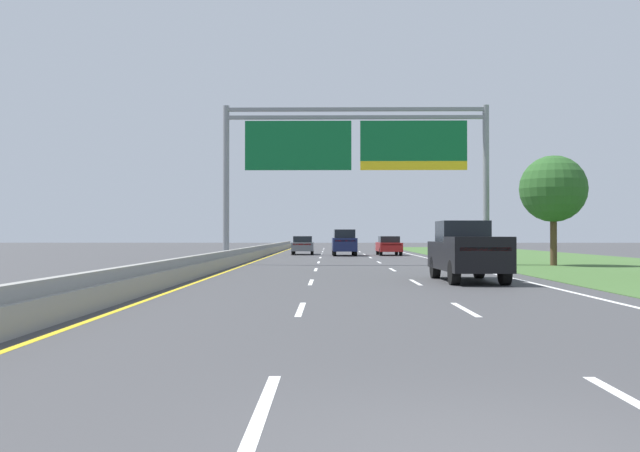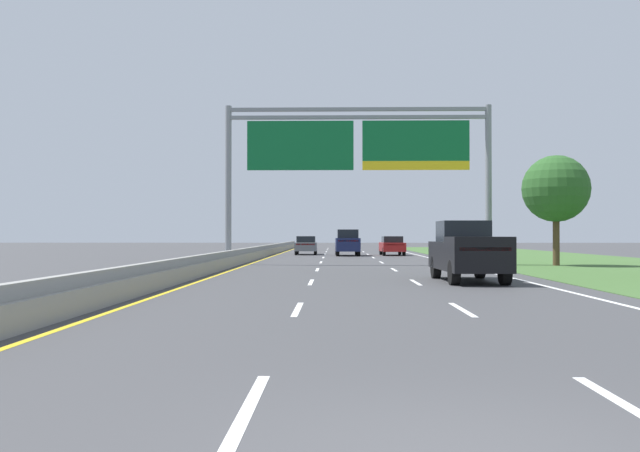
{
  "view_description": "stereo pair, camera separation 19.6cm",
  "coord_description": "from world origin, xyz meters",
  "px_view_note": "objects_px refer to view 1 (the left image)",
  "views": [
    {
      "loc": [
        -1.21,
        -5.3,
        1.68
      ],
      "look_at": [
        -1.53,
        19.18,
        1.99
      ],
      "focal_mm": 39.33,
      "sensor_mm": 36.0,
      "label": 1
    },
    {
      "loc": [
        -1.01,
        -5.3,
        1.68
      ],
      "look_at": [
        -1.53,
        19.18,
        1.99
      ],
      "focal_mm": 39.33,
      "sensor_mm": 36.0,
      "label": 2
    }
  ],
  "objects_px": {
    "pickup_truck_black": "(467,252)",
    "car_navy_centre_lane_suv": "(344,242)",
    "overhead_sign_gantry": "(356,151)",
    "car_red_right_lane_sedan": "(389,245)",
    "car_grey_left_lane_sedan": "(303,245)",
    "roadside_tree_mid": "(553,189)"
  },
  "relations": [
    {
      "from": "overhead_sign_gantry",
      "to": "roadside_tree_mid",
      "type": "xyz_separation_m",
      "value": [
        10.71,
        -1.24,
        -2.21
      ]
    },
    {
      "from": "pickup_truck_black",
      "to": "car_grey_left_lane_sedan",
      "type": "height_order",
      "value": "pickup_truck_black"
    },
    {
      "from": "car_grey_left_lane_sedan",
      "to": "car_red_right_lane_sedan",
      "type": "xyz_separation_m",
      "value": [
        7.18,
        -2.04,
        0.0
      ]
    },
    {
      "from": "overhead_sign_gantry",
      "to": "roadside_tree_mid",
      "type": "height_order",
      "value": "overhead_sign_gantry"
    },
    {
      "from": "overhead_sign_gantry",
      "to": "roadside_tree_mid",
      "type": "distance_m",
      "value": 11.0
    },
    {
      "from": "pickup_truck_black",
      "to": "car_red_right_lane_sedan",
      "type": "distance_m",
      "value": 32.4
    },
    {
      "from": "overhead_sign_gantry",
      "to": "pickup_truck_black",
      "type": "bearing_deg",
      "value": -76.07
    },
    {
      "from": "car_navy_centre_lane_suv",
      "to": "roadside_tree_mid",
      "type": "xyz_separation_m",
      "value": [
        10.99,
        -18.48,
        3.08
      ]
    },
    {
      "from": "car_grey_left_lane_sedan",
      "to": "car_navy_centre_lane_suv",
      "type": "distance_m",
      "value": 4.69
    },
    {
      "from": "car_navy_centre_lane_suv",
      "to": "roadside_tree_mid",
      "type": "bearing_deg",
      "value": -150.2
    },
    {
      "from": "car_red_right_lane_sedan",
      "to": "overhead_sign_gantry",
      "type": "bearing_deg",
      "value": 168.31
    },
    {
      "from": "pickup_truck_black",
      "to": "car_navy_centre_lane_suv",
      "type": "bearing_deg",
      "value": 5.64
    },
    {
      "from": "car_navy_centre_lane_suv",
      "to": "overhead_sign_gantry",
      "type": "bearing_deg",
      "value": 179.99
    },
    {
      "from": "car_grey_left_lane_sedan",
      "to": "car_navy_centre_lane_suv",
      "type": "relative_size",
      "value": 0.94
    },
    {
      "from": "pickup_truck_black",
      "to": "roadside_tree_mid",
      "type": "relative_size",
      "value": 0.91
    },
    {
      "from": "car_grey_left_lane_sedan",
      "to": "roadside_tree_mid",
      "type": "bearing_deg",
      "value": -146.97
    },
    {
      "from": "overhead_sign_gantry",
      "to": "car_navy_centre_lane_suv",
      "type": "height_order",
      "value": "overhead_sign_gantry"
    },
    {
      "from": "overhead_sign_gantry",
      "to": "car_red_right_lane_sedan",
      "type": "relative_size",
      "value": 3.4
    },
    {
      "from": "car_grey_left_lane_sedan",
      "to": "roadside_tree_mid",
      "type": "height_order",
      "value": "roadside_tree_mid"
    },
    {
      "from": "car_grey_left_lane_sedan",
      "to": "car_red_right_lane_sedan",
      "type": "relative_size",
      "value": 1.0
    },
    {
      "from": "pickup_truck_black",
      "to": "car_navy_centre_lane_suv",
      "type": "distance_m",
      "value": 31.53
    },
    {
      "from": "roadside_tree_mid",
      "to": "car_red_right_lane_sedan",
      "type": "bearing_deg",
      "value": 110.41
    }
  ]
}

